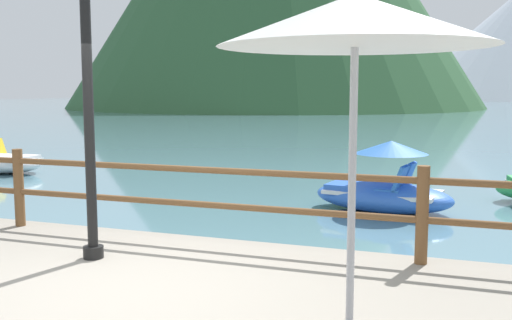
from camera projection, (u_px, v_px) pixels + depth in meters
name	position (u px, v px, depth m)	size (l,w,h in m)	color
ground_plane	(421.00, 119.00, 42.44)	(200.00, 200.00, 0.00)	slate
dock_railing	(195.00, 190.00, 6.31)	(23.92, 0.12, 0.95)	brown
beach_umbrella	(355.00, 26.00, 3.53)	(1.70, 1.70, 2.24)	#B2B2B7
pedal_boat_0	(2.00, 162.00, 14.60)	(2.28, 1.30, 0.83)	white
pedal_boat_3	(384.00, 188.00, 9.91)	(2.55, 1.67, 1.22)	blue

